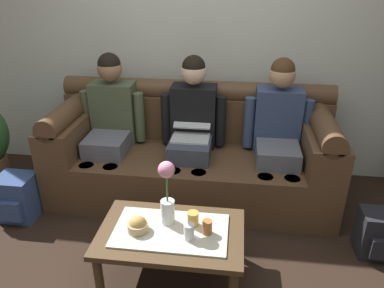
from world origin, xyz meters
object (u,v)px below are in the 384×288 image
Objects in this scene: flower_vase at (167,193)px; cup_near_right at (193,219)px; couch at (192,155)px; backpack_left at (18,198)px; coffee_table at (171,237)px; cup_near_left at (207,227)px; cup_far_center at (189,232)px; person_left at (111,120)px; person_middle at (192,124)px; person_right at (278,129)px; backpack_right at (384,235)px; snack_bowl at (138,225)px.

flower_vase is 4.61× the size of cup_near_right.
couch reaches higher than backpack_left.
cup_near_left reaches higher than coffee_table.
flower_vase reaches higher than cup_far_center.
person_left reaches higher than coffee_table.
coffee_table is at bearing -67.44° from flower_vase.
person_middle is 12.86× the size of cup_near_right.
backpack_right is at bearing -41.97° from person_right.
backpack_left is (-0.63, -0.57, -0.48)m from person_left.
cup_near_right reaches higher than coffee_table.
cup_far_center reaches higher than backpack_left.
couch reaches higher than backpack_right.
coffee_table is 2.44× the size of backpack_left.
flower_vase is (0.68, -0.98, -0.06)m from person_left.
person_middle is at bearing -179.95° from person_right.
couch is at bearing 90.00° from coffee_table.
snack_bowl is at bearing -100.38° from couch.
person_right reaches higher than snack_bowl.
coffee_table is at bearing -55.87° from person_left.
cup_far_center is (-0.10, -0.07, 0.01)m from cup_near_left.
backpack_right is (1.32, 0.46, -0.27)m from cup_far_center.
person_right is at bearing -0.29° from couch.
person_right is at bearing 138.03° from backpack_right.
person_left is at bearing 124.13° from coffee_table.
flower_vase reaches higher than snack_bowl.
backpack_right is at bearing 14.24° from cup_near_right.
snack_bowl is 1.29× the size of cup_far_center.
snack_bowl is at bearing -170.48° from coffee_table.
person_middle is 1.53m from backpack_left.
couch is 5.43× the size of flower_vase.
person_right is (1.42, 0.00, 0.00)m from person_left.
flower_vase is at bearing -91.78° from couch.
backpack_left is (-1.34, -0.57, -0.47)m from person_middle.
flower_vase is 1.28× the size of backpack_right.
cup_near_right is (-0.10, 0.07, 0.00)m from cup_near_left.
couch is at bearing 79.62° from snack_bowl.
person_middle reaches higher than coffee_table.
cup_near_right reaches higher than backpack_right.
backpack_right is (1.44, -0.66, -0.20)m from couch.
person_middle is at bearing -0.05° from person_left.
cup_near_right is 1.37m from backpack_right.
couch is 1.08m from cup_near_left.
person_right is 9.24× the size of snack_bowl.
cup_near_right is (0.13, -0.99, 0.06)m from couch.
person_right is at bearing 55.87° from coffee_table.
couch is 0.29m from person_middle.
couch is 6.39× the size of backpack_left.
cup_near_left is at bearing -0.71° from coffee_table.
coffee_table is 0.29m from flower_vase.
backpack_right is (1.44, -0.65, -0.49)m from person_middle.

